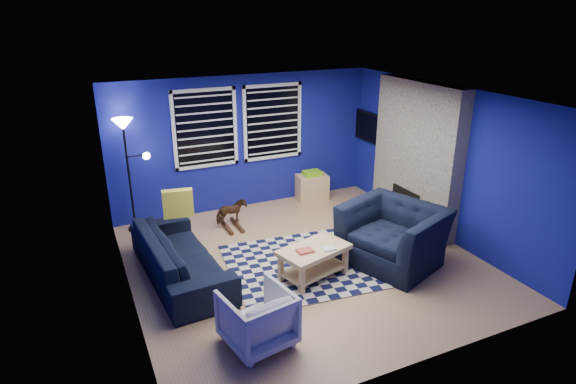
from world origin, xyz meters
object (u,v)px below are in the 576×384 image
(armchair_big, at_px, (393,235))
(coffee_table, at_px, (314,256))
(rocking_horse, at_px, (231,212))
(cabinet, at_px, (312,187))
(armchair_bent, at_px, (257,318))
(tv, at_px, (371,128))
(floor_lamp, at_px, (126,140))
(sofa, at_px, (180,256))

(armchair_big, height_order, coffee_table, armchair_big)
(rocking_horse, relative_size, coffee_table, 0.47)
(rocking_horse, xyz_separation_m, cabinet, (1.90, 0.63, -0.03))
(rocking_horse, bearing_deg, armchair_bent, 160.15)
(tv, bearing_deg, coffee_table, -135.83)
(cabinet, distance_m, floor_lamp, 3.68)
(tv, distance_m, armchair_bent, 5.23)
(sofa, relative_size, armchair_big, 1.68)
(tv, bearing_deg, rocking_horse, -172.91)
(tv, relative_size, cabinet, 1.55)
(tv, distance_m, floor_lamp, 4.58)
(armchair_big, bearing_deg, tv, 132.76)
(sofa, relative_size, cabinet, 3.55)
(floor_lamp, bearing_deg, cabinet, 0.06)
(armchair_bent, distance_m, coffee_table, 1.60)
(armchair_big, distance_m, armchair_bent, 2.69)
(rocking_horse, relative_size, cabinet, 0.81)
(tv, bearing_deg, armchair_bent, -137.46)
(sofa, bearing_deg, rocking_horse, -46.66)
(armchair_bent, height_order, coffee_table, armchair_bent)
(tv, xyz_separation_m, floor_lamp, (-4.57, 0.25, 0.20))
(rocking_horse, height_order, cabinet, cabinet)
(tv, xyz_separation_m, sofa, (-4.23, -1.65, -1.07))
(tv, bearing_deg, armchair_big, -116.17)
(rocking_horse, bearing_deg, tv, -89.57)
(armchair_big, bearing_deg, armchair_bent, -91.05)
(cabinet, bearing_deg, armchair_big, -84.63)
(rocking_horse, distance_m, coffee_table, 2.14)
(armchair_big, xyz_separation_m, coffee_table, (-1.28, 0.08, -0.10))
(sofa, relative_size, rocking_horse, 4.37)
(armchair_bent, xyz_separation_m, cabinet, (2.63, 3.71, -0.07))
(tv, relative_size, sofa, 0.44)
(armchair_bent, relative_size, rocking_horse, 1.41)
(armchair_big, relative_size, cabinet, 2.12)
(armchair_bent, bearing_deg, tv, -147.84)
(armchair_bent, bearing_deg, armchair_big, -170.36)
(tv, relative_size, armchair_big, 0.73)
(sofa, xyz_separation_m, armchair_big, (2.98, -0.89, 0.11))
(cabinet, bearing_deg, sofa, -140.82)
(sofa, distance_m, floor_lamp, 2.31)
(rocking_horse, bearing_deg, sofa, 130.61)
(tv, height_order, rocking_horse, tv)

